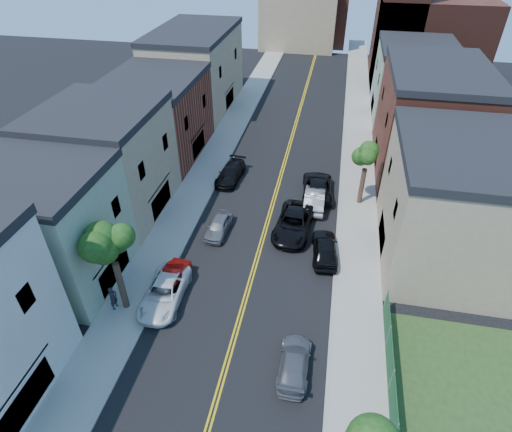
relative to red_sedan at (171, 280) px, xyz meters
The scene contains 27 objects.
sidewalk_left 23.71m from the red_sedan, 95.81° to the left, with size 3.20×100.00×0.15m, color gray.
sidewalk_right 27.13m from the red_sedan, 60.39° to the left, with size 3.20×100.00×0.15m, color gray.
curb_left 23.60m from the red_sedan, 91.58° to the left, with size 0.30×100.00×0.15m, color gray.
curb_right 26.31m from the red_sedan, 63.71° to the left, with size 0.30×100.00×0.15m, color gray.
bldg_left_palegrn 9.23m from the red_sedan, behind, with size 9.00×8.00×8.50m, color gray.
bldg_left_tan_near 12.67m from the red_sedan, 134.73° to the left, with size 9.00×10.00×9.00m, color #998466.
bldg_left_brick 21.60m from the red_sedan, 113.47° to the left, with size 9.00×12.00×8.00m, color brown.
bldg_left_tan_far 34.88m from the red_sedan, 104.20° to the left, with size 9.00×16.00×9.50m, color #998466.
bldg_right_tan 21.27m from the red_sedan, 21.24° to the left, with size 9.00×12.00×9.00m, color #998466.
bldg_right_brick 29.40m from the red_sedan, 47.90° to the left, with size 9.00×14.00×10.00m, color brown.
bldg_right_palegrn 40.73m from the red_sedan, 61.27° to the left, with size 9.00×12.00×8.50m, color gray.
church 55.54m from the red_sedan, 66.68° to the left, with size 16.20×14.20×22.60m.
backdrop_left 65.81m from the red_sedan, 88.69° to the left, with size 14.00×8.00×12.00m, color #998466.
backdrop_center 69.93m from the red_sedan, 85.48° to the left, with size 10.00×8.00×10.00m, color brown.
fence_right 16.52m from the red_sedan, 24.77° to the right, with size 0.04×15.00×1.90m, color #143F1E.
tree_left_mid 6.80m from the red_sedan, 134.58° to the right, with size 5.20×5.20×9.29m.
tree_right_far 19.76m from the red_sedan, 45.35° to the left, with size 4.40×4.40×8.03m.
red_sedan is the anchor object (origin of this frame).
white_pickup 1.28m from the red_sedan, 90.00° to the right, with size 2.55×5.54×1.54m, color white.
grey_car_left 7.04m from the red_sedan, 76.02° to the left, with size 1.63×4.06×1.38m, color slate.
black_car_left 15.39m from the red_sedan, 87.75° to the left, with size 2.08×5.11×1.48m, color black.
grey_car_right 10.77m from the red_sedan, 27.52° to the right, with size 1.81×4.46×1.29m, color #55575C.
black_car_right 12.02m from the red_sedan, 27.36° to the left, with size 1.93×4.79×1.63m, color black.
silver_car_right 15.52m from the red_sedan, 53.19° to the left, with size 1.80×5.15×1.70m, color #A8AAB0.
dark_car_right_far 17.21m from the red_sedan, 56.89° to the left, with size 2.74×5.95×1.65m, color black.
black_suv_lane 11.37m from the red_sedan, 46.20° to the left, with size 2.87×6.22×1.73m, color black.
pedestrian_left 4.10m from the red_sedan, 138.55° to the right, with size 0.67×0.44×1.84m, color #24232A.
Camera 1 is at (4.66, -3.41, 22.35)m, focal length 29.32 mm.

